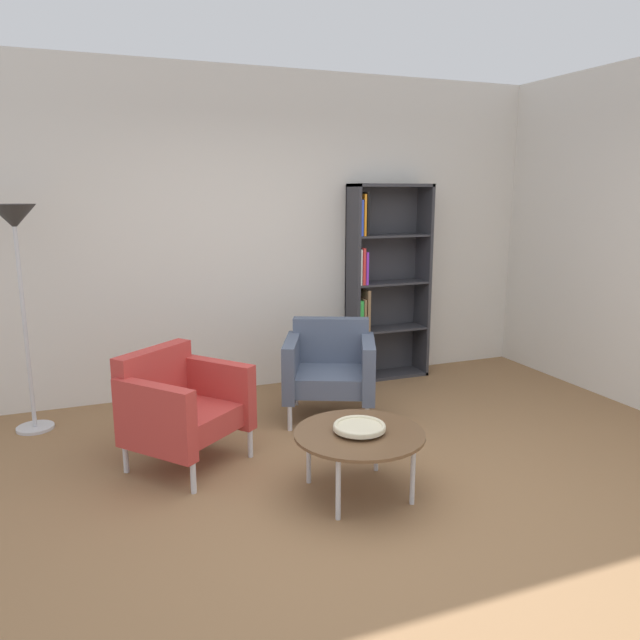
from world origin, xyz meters
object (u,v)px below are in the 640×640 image
at_px(decorative_bowl, 359,427).
at_px(floor_lamp_torchiere, 16,244).
at_px(coffee_table_low, 359,437).
at_px(armchair_by_bookshelf, 330,367).
at_px(armchair_corner_red, 180,405).
at_px(bookshelf_tall, 381,287).

xyz_separation_m(decorative_bowl, floor_lamp_torchiere, (-1.93, 1.86, 1.01)).
xyz_separation_m(coffee_table_low, armchair_by_bookshelf, (0.34, 1.31, 0.04)).
height_order(coffee_table_low, armchair_corner_red, armchair_corner_red).
bearing_deg(armchair_by_bookshelf, decorative_bowl, -80.57).
relative_size(bookshelf_tall, floor_lamp_torchiere, 1.09).
bearing_deg(decorative_bowl, coffee_table_low, -75.96).
bearing_deg(bookshelf_tall, coffee_table_low, -119.68).
relative_size(bookshelf_tall, coffee_table_low, 2.37).
height_order(decorative_bowl, armchair_by_bookshelf, armchair_by_bookshelf).
bearing_deg(armchair_by_bookshelf, armchair_corner_red, -135.64).
distance_m(decorative_bowl, armchair_by_bookshelf, 1.36).
xyz_separation_m(armchair_corner_red, floor_lamp_torchiere, (-0.99, 1.03, 1.03)).
relative_size(decorative_bowl, floor_lamp_torchiere, 0.18).
xyz_separation_m(coffee_table_low, decorative_bowl, (-0.00, 0.00, 0.06)).
xyz_separation_m(bookshelf_tall, floor_lamp_torchiere, (-3.15, -0.28, 0.54)).
bearing_deg(armchair_corner_red, bookshelf_tall, -8.28).
height_order(bookshelf_tall, coffee_table_low, bookshelf_tall).
bearing_deg(bookshelf_tall, decorative_bowl, -119.68).
xyz_separation_m(bookshelf_tall, armchair_by_bookshelf, (-0.88, -0.83, -0.50)).
bearing_deg(armchair_corner_red, coffee_table_low, -80.84).
height_order(coffee_table_low, floor_lamp_torchiere, floor_lamp_torchiere).
bearing_deg(bookshelf_tall, floor_lamp_torchiere, -174.95).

